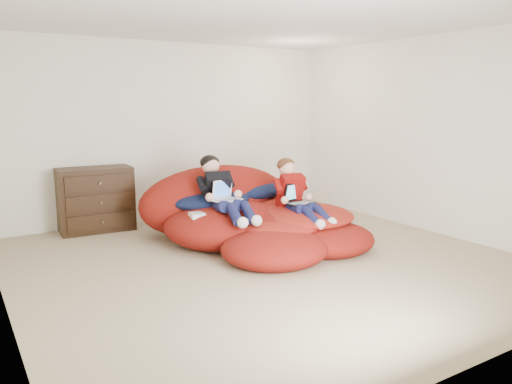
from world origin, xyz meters
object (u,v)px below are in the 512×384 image
dresser (96,199)px  older_boy (221,189)px  laptop_white (225,195)px  younger_boy (296,192)px  beanbag_pile (253,218)px  laptop_black (298,198)px

dresser → older_boy: size_ratio=0.87×
laptop_white → younger_boy: bearing=-21.1°
laptop_white → dresser: bearing=124.0°
beanbag_pile → older_boy: (-0.45, -0.04, 0.40)m
dresser → younger_boy: bearing=-45.5°
beanbag_pile → laptop_black: 0.64m
older_boy → beanbag_pile: bearing=4.8°
beanbag_pile → older_boy: bearing=-175.2°
younger_boy → laptop_white: 0.84m
dresser → laptop_white: size_ratio=2.70×
dresser → laptop_white: dresser is taller
older_boy → laptop_black: (0.78, -0.42, -0.12)m
dresser → beanbag_pile: bearing=-43.8°
beanbag_pile → laptop_white: (-0.45, -0.13, 0.35)m
older_boy → laptop_black: bearing=-28.4°
younger_boy → older_boy: bearing=153.3°
dresser → older_boy: 1.85m
younger_boy → laptop_black: 0.08m
dresser → beanbag_pile: beanbag_pile is taller
younger_boy → laptop_white: size_ratio=2.64×
younger_boy → laptop_white: younger_boy is taller
laptop_white → laptop_black: bearing=-22.9°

